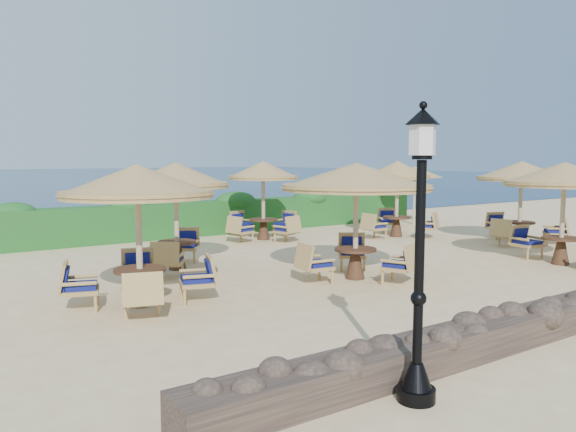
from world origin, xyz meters
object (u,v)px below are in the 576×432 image
(cafe_set_4, at_px, (263,190))
(cafe_set_6, at_px, (521,184))
(lamp_post, at_px, (419,268))
(cafe_set_0, at_px, (138,209))
(cafe_set_1, at_px, (356,191))
(extra_parasol, at_px, (415,172))
(cafe_set_2, at_px, (564,186))
(cafe_set_3, at_px, (176,190))
(cafe_set_5, at_px, (397,187))

(cafe_set_4, xyz_separation_m, cafe_set_6, (6.45, -5.33, 0.23))
(lamp_post, relative_size, cafe_set_0, 1.15)
(lamp_post, relative_size, cafe_set_1, 0.96)
(lamp_post, distance_m, cafe_set_6, 13.29)
(extra_parasol, distance_m, cafe_set_0, 15.12)
(cafe_set_2, relative_size, cafe_set_3, 1.12)
(cafe_set_2, xyz_separation_m, cafe_set_3, (-8.54, 4.96, -0.07))
(cafe_set_1, relative_size, cafe_set_5, 1.24)
(extra_parasol, bearing_deg, cafe_set_6, -100.18)
(cafe_set_3, relative_size, cafe_set_5, 0.97)
(cafe_set_1, distance_m, cafe_set_3, 4.43)
(cafe_set_4, bearing_deg, extra_parasol, 1.64)
(cafe_set_4, distance_m, cafe_set_5, 4.69)
(cafe_set_1, height_order, cafe_set_6, same)
(lamp_post, bearing_deg, cafe_set_0, 101.64)
(cafe_set_2, distance_m, cafe_set_6, 3.62)
(lamp_post, height_order, cafe_set_1, lamp_post)
(cafe_set_4, height_order, cafe_set_6, same)
(cafe_set_4, bearing_deg, cafe_set_6, -39.57)
(cafe_set_4, bearing_deg, lamp_post, -113.63)
(cafe_set_0, bearing_deg, cafe_set_5, 20.52)
(cafe_set_0, height_order, cafe_set_4, same)
(cafe_set_1, bearing_deg, extra_parasol, 36.73)
(cafe_set_4, bearing_deg, cafe_set_1, -102.82)
(cafe_set_4, xyz_separation_m, cafe_set_5, (4.25, -2.00, 0.07))
(cafe_set_0, relative_size, cafe_set_6, 1.01)
(extra_parasol, height_order, cafe_set_6, cafe_set_6)
(cafe_set_1, relative_size, cafe_set_2, 1.14)
(lamp_post, distance_m, cafe_set_2, 9.99)
(lamp_post, xyz_separation_m, extra_parasol, (12.60, 12.00, 0.62))
(cafe_set_1, bearing_deg, cafe_set_6, 7.95)
(cafe_set_0, xyz_separation_m, cafe_set_3, (1.93, 2.83, 0.14))
(extra_parasol, distance_m, cafe_set_4, 7.46)
(cafe_set_2, bearing_deg, cafe_set_4, 116.96)
(extra_parasol, height_order, cafe_set_3, cafe_set_3)
(cafe_set_4, distance_m, cafe_set_6, 8.37)
(cafe_set_6, bearing_deg, cafe_set_5, 123.49)
(cafe_set_5, height_order, cafe_set_6, same)
(cafe_set_2, bearing_deg, lamp_post, -158.28)
(extra_parasol, height_order, cafe_set_0, cafe_set_0)
(cafe_set_2, bearing_deg, cafe_set_6, 49.85)
(cafe_set_1, height_order, cafe_set_4, same)
(lamp_post, distance_m, cafe_set_4, 12.87)
(cafe_set_3, xyz_separation_m, cafe_set_4, (4.43, 3.14, -0.29))
(lamp_post, distance_m, cafe_set_1, 6.52)
(cafe_set_3, height_order, cafe_set_4, same)
(extra_parasol, xyz_separation_m, cafe_set_0, (-13.80, -6.18, -0.34))
(extra_parasol, height_order, cafe_set_2, cafe_set_2)
(cafe_set_1, bearing_deg, cafe_set_0, 174.55)
(cafe_set_6, bearing_deg, cafe_set_3, 168.59)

